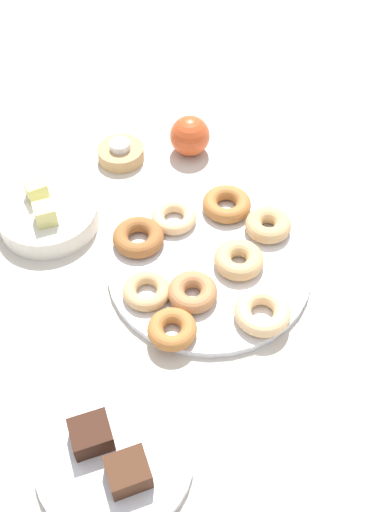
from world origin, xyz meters
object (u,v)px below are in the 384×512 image
object	(u,v)px
apple	(190,136)
donut_1	(193,292)
donut_2	(147,291)
cake_plate	(115,458)
donut_0	(172,329)
fruit_bowl	(49,216)
donut_3	(268,225)
donut_4	(227,204)
candle_holder	(121,154)
donut_5	(239,260)
donut_7	(174,217)
donut_8	(262,312)
melon_chunk_left	(45,214)
brownie_far	(91,435)
donut_6	(138,237)
donut_plate	(209,267)
tealight	(120,145)
melon_chunk_right	(37,190)
brownie_near	(128,472)

from	to	relation	value
apple	donut_1	bearing A→B (deg)	170.16
donut_2	cake_plate	world-z (taller)	donut_2
donut_0	donut_2	bearing A→B (deg)	19.42
donut_0	fruit_bowl	bearing A→B (deg)	32.21
donut_3	donut_4	size ratio (longest dim) A/B	0.92
candle_holder	donut_5	bearing A→B (deg)	-153.26
donut_5	donut_7	world-z (taller)	donut_5
donut_8	apple	distance (m)	0.44
melon_chunk_left	brownie_far	bearing A→B (deg)	-173.56
donut_1	fruit_bowl	world-z (taller)	donut_1
donut_1	donut_6	size ratio (longest dim) A/B	0.90
donut_8	apple	bearing A→B (deg)	4.62
donut_plate	donut_6	size ratio (longest dim) A/B	3.86
donut_6	tealight	xyz separation A→B (m)	(0.25, 0.01, 0.01)
donut_4	tealight	xyz separation A→B (m)	(0.19, 0.18, 0.01)
donut_0	donut_5	size ratio (longest dim) A/B	0.91
candle_holder	donut_1	bearing A→B (deg)	-168.68
donut_0	fruit_bowl	xyz separation A→B (m)	(0.29, 0.18, -0.01)
donut_3	donut_8	xyz separation A→B (m)	(-0.18, 0.06, -0.00)
brownie_far	melon_chunk_right	xyz separation A→B (m)	(0.47, 0.06, 0.02)
tealight	donut_6	bearing A→B (deg)	-178.78
cake_plate	apple	xyz separation A→B (m)	(0.62, -0.22, 0.03)
cake_plate	donut_1	bearing A→B (deg)	-32.37
cake_plate	brownie_far	size ratio (longest dim) A/B	4.00
donut_plate	donut_5	distance (m)	0.05
donut_plate	donut_1	xyz separation A→B (m)	(-0.06, 0.04, 0.02)
donut_plate	donut_6	distance (m)	0.14
donut_5	candle_holder	size ratio (longest dim) A/B	0.92
donut_4	apple	distance (m)	0.20
donut_3	melon_chunk_left	size ratio (longest dim) A/B	2.28
donut_2	brownie_near	xyz separation A→B (m)	(-0.29, 0.06, 0.01)
donut_1	donut_4	xyz separation A→B (m)	(0.19, -0.10, -0.00)
donut_plate	cake_plate	size ratio (longest dim) A/B	1.61
donut_plate	donut_0	bearing A→B (deg)	146.02
melon_chunk_left	melon_chunk_right	distance (m)	0.06
donut_4	donut_1	bearing A→B (deg)	152.03
donut_4	cake_plate	distance (m)	0.50
donut_2	donut_5	world-z (taller)	donut_5
donut_0	donut_7	world-z (taller)	donut_0
donut_7	cake_plate	distance (m)	0.44
cake_plate	donut_2	bearing A→B (deg)	-17.11
donut_5	brownie_near	world-z (taller)	brownie_near
candle_holder	cake_plate	bearing A→B (deg)	173.01
donut_6	donut_7	xyz separation A→B (m)	(0.04, -0.07, -0.00)
candle_holder	brownie_far	bearing A→B (deg)	170.15
donut_1	melon_chunk_right	world-z (taller)	melon_chunk_right
donut_7	cake_plate	xyz separation A→B (m)	(-0.41, 0.15, -0.02)
donut_6	donut_8	size ratio (longest dim) A/B	1.01
donut_5	cake_plate	world-z (taller)	donut_5
donut_1	brownie_far	distance (m)	0.28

